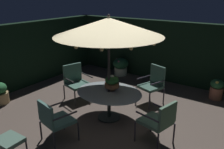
% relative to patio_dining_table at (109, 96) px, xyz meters
% --- Properties ---
extents(ground_plane, '(8.07, 7.71, 0.02)m').
position_rel_patio_dining_table_xyz_m(ground_plane, '(0.29, -0.33, -0.60)').
color(ground_plane, brown).
extents(hedge_backdrop_rear, '(8.07, 0.30, 2.08)m').
position_rel_patio_dining_table_xyz_m(hedge_backdrop_rear, '(0.29, 3.38, 0.45)').
color(hedge_backdrop_rear, black).
rests_on(hedge_backdrop_rear, ground_plane).
extents(hedge_backdrop_left, '(0.30, 7.71, 2.08)m').
position_rel_patio_dining_table_xyz_m(hedge_backdrop_left, '(-3.59, -0.33, 0.45)').
color(hedge_backdrop_left, black).
rests_on(hedge_backdrop_left, ground_plane).
extents(patio_dining_table, '(1.65, 1.37, 0.71)m').
position_rel_patio_dining_table_xyz_m(patio_dining_table, '(0.00, 0.00, 0.00)').
color(patio_dining_table, '#2C3230').
rests_on(patio_dining_table, ground_plane).
extents(patio_umbrella, '(2.47, 2.47, 2.54)m').
position_rel_patio_dining_table_xyz_m(patio_umbrella, '(-0.00, -0.00, 1.67)').
color(patio_umbrella, '#322C2F').
rests_on(patio_umbrella, ground_plane).
extents(centerpiece_planter, '(0.36, 0.36, 0.39)m').
position_rel_patio_dining_table_xyz_m(centerpiece_planter, '(0.00, 0.12, 0.33)').
color(centerpiece_planter, '#AF6B45').
rests_on(centerpiece_planter, patio_dining_table).
extents(patio_chair_north, '(0.78, 0.79, 1.01)m').
position_rel_patio_dining_table_xyz_m(patio_chair_north, '(-1.47, 0.40, -0.02)').
color(patio_chair_north, '#313133').
rests_on(patio_chair_north, ground_plane).
extents(patio_chair_northeast, '(0.72, 0.71, 0.94)m').
position_rel_patio_dining_table_xyz_m(patio_chair_northeast, '(-0.33, -1.47, -0.04)').
color(patio_chair_northeast, '#2D2A32').
rests_on(patio_chair_northeast, ground_plane).
extents(patio_chair_east, '(0.73, 0.70, 0.98)m').
position_rel_patio_dining_table_xyz_m(patio_chair_east, '(1.47, -0.33, -0.01)').
color(patio_chair_east, '#2F2934').
rests_on(patio_chair_east, ground_plane).
extents(patio_chair_southeast, '(0.72, 0.74, 1.06)m').
position_rel_patio_dining_table_xyz_m(patio_chair_southeast, '(0.50, 1.43, 0.02)').
color(patio_chair_southeast, '#2C2935').
rests_on(patio_chair_southeast, ground_plane).
extents(ottoman_footrest, '(0.50, 0.43, 0.41)m').
position_rel_patio_dining_table_xyz_m(ottoman_footrest, '(-0.66, -2.30, -0.23)').
color(ottoman_footrest, '#2D282F').
rests_on(ottoman_footrest, ground_plane).
extents(potted_plant_back_center, '(0.39, 0.39, 0.60)m').
position_rel_patio_dining_table_xyz_m(potted_plant_back_center, '(1.94, 2.71, -0.28)').
color(potted_plant_back_center, '#A25E4A').
rests_on(potted_plant_back_center, ground_plane).
extents(potted_plant_back_left, '(0.58, 0.58, 0.65)m').
position_rel_patio_dining_table_xyz_m(potted_plant_back_left, '(-1.53, 2.91, -0.24)').
color(potted_plant_back_left, beige).
rests_on(potted_plant_back_left, ground_plane).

